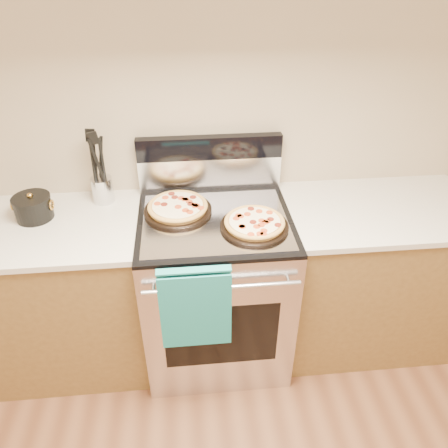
{
  "coord_description": "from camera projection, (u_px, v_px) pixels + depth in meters",
  "views": [
    {
      "loc": [
        -0.13,
        -0.14,
        2.1
      ],
      "look_at": [
        0.04,
        1.55,
        0.95
      ],
      "focal_mm": 35.0,
      "sensor_mm": 36.0,
      "label": 1
    }
  ],
  "objects": [
    {
      "name": "backsplash_lower",
      "position": [
        210.0,
        173.0,
        2.36
      ],
      "size": [
        0.76,
        0.06,
        0.18
      ],
      "primitive_type": "cube",
      "color": "silver",
      "rests_on": "cooktop"
    },
    {
      "name": "range_body",
      "position": [
        216.0,
        289.0,
        2.41
      ],
      "size": [
        0.76,
        0.68,
        0.9
      ],
      "primitive_type": "cube",
      "color": "#B7B7BC",
      "rests_on": "ground"
    },
    {
      "name": "countertop_left",
      "position": [
        34.0,
        229.0,
        2.12
      ],
      "size": [
        1.02,
        0.64,
        0.03
      ],
      "primitive_type": "cube",
      "color": "beige",
      "rests_on": "cabinet_left"
    },
    {
      "name": "pepperoni_pizza_front",
      "position": [
        255.0,
        224.0,
        2.06
      ],
      "size": [
        0.39,
        0.39,
        0.04
      ],
      "primitive_type": null,
      "rotation": [
        0.0,
        0.0,
        -0.25
      ],
      "color": "#C3893B",
      "rests_on": "foil_sheet"
    },
    {
      "name": "pepperoni_pizza_back",
      "position": [
        178.0,
        208.0,
        2.18
      ],
      "size": [
        0.41,
        0.41,
        0.04
      ],
      "primitive_type": null,
      "rotation": [
        0.0,
        0.0,
        0.27
      ],
      "color": "#C3893B",
      "rests_on": "foil_sheet"
    },
    {
      "name": "oven_window",
      "position": [
        221.0,
        336.0,
        2.14
      ],
      "size": [
        0.56,
        0.01,
        0.4
      ],
      "primitive_type": "cube",
      "color": "black",
      "rests_on": "range_body"
    },
    {
      "name": "cabinet_left",
      "position": [
        54.0,
        298.0,
        2.37
      ],
      "size": [
        1.0,
        0.62,
        0.88
      ],
      "primitive_type": "cube",
      "color": "brown",
      "rests_on": "ground"
    },
    {
      "name": "dish_towel",
      "position": [
        196.0,
        306.0,
        1.95
      ],
      "size": [
        0.32,
        0.05,
        0.42
      ],
      "primitive_type": null,
      "color": "teal",
      "rests_on": "oven_handle"
    },
    {
      "name": "cooktop",
      "position": [
        215.0,
        220.0,
        2.16
      ],
      "size": [
        0.76,
        0.68,
        0.02
      ],
      "primitive_type": "cube",
      "color": "black",
      "rests_on": "range_body"
    },
    {
      "name": "cabinet_right",
      "position": [
        367.0,
        277.0,
        2.51
      ],
      "size": [
        1.0,
        0.62,
        0.88
      ],
      "primitive_type": "cube",
      "color": "brown",
      "rests_on": "ground"
    },
    {
      "name": "oven_handle",
      "position": [
        222.0,
        288.0,
        1.91
      ],
      "size": [
        0.7,
        0.03,
        0.03
      ],
      "primitive_type": "cylinder",
      "rotation": [
        0.0,
        1.57,
        0.0
      ],
      "color": "silver",
      "rests_on": "range_body"
    },
    {
      "name": "wall_back",
      "position": [
        208.0,
        109.0,
        2.2
      ],
      "size": [
        4.0,
        0.0,
        4.0
      ],
      "primitive_type": "plane",
      "rotation": [
        1.57,
        0.0,
        0.0
      ],
      "color": "tan",
      "rests_on": "ground"
    },
    {
      "name": "utensil_crock",
      "position": [
        103.0,
        190.0,
        2.27
      ],
      "size": [
        0.14,
        0.14,
        0.14
      ],
      "primitive_type": "cylinder",
      "rotation": [
        0.0,
        0.0,
        -0.3
      ],
      "color": "silver",
      "rests_on": "countertop_left"
    },
    {
      "name": "backsplash_upper",
      "position": [
        210.0,
        147.0,
        2.27
      ],
      "size": [
        0.76,
        0.06,
        0.12
      ],
      "primitive_type": "cube",
      "color": "black",
      "rests_on": "backsplash_lower"
    },
    {
      "name": "countertop_right",
      "position": [
        384.0,
        210.0,
        2.26
      ],
      "size": [
        1.02,
        0.64,
        0.03
      ],
      "primitive_type": "cube",
      "color": "beige",
      "rests_on": "cabinet_right"
    },
    {
      "name": "foil_sheet",
      "position": [
        215.0,
        221.0,
        2.12
      ],
      "size": [
        0.7,
        0.55,
        0.01
      ],
      "primitive_type": "cube",
      "color": "gray",
      "rests_on": "cooktop"
    },
    {
      "name": "saucepan",
      "position": [
        33.0,
        208.0,
        2.14
      ],
      "size": [
        0.19,
        0.19,
        0.11
      ],
      "primitive_type": "cylinder",
      "rotation": [
        0.0,
        0.0,
        -0.08
      ],
      "color": "black",
      "rests_on": "countertop_left"
    }
  ]
}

